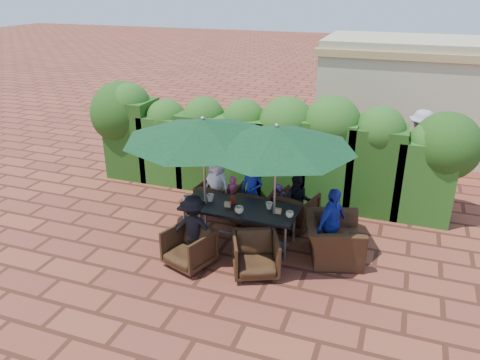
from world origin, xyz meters
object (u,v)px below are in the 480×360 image
(chair_far_right, at_px, (295,208))
(chair_end_right, at_px, (334,233))
(chair_near_left, at_px, (189,246))
(chair_far_mid, at_px, (254,204))
(chair_far_left, at_px, (215,196))
(chair_near_right, at_px, (256,253))
(umbrella_left, at_px, (203,129))
(dining_table, at_px, (240,210))
(umbrella_right, at_px, (276,137))

(chair_far_right, relative_size, chair_end_right, 0.69)
(chair_near_left, distance_m, chair_end_right, 2.60)
(chair_far_mid, bearing_deg, chair_near_left, 74.03)
(chair_far_left, xyz_separation_m, chair_near_right, (1.59, -1.98, 0.04))
(chair_far_left, distance_m, chair_far_right, 1.82)
(chair_far_left, bearing_deg, umbrella_left, 109.37)
(chair_far_right, bearing_deg, dining_table, 64.09)
(umbrella_left, bearing_deg, chair_near_right, -33.30)
(umbrella_left, xyz_separation_m, chair_far_mid, (0.69, 0.94, -1.80))
(dining_table, distance_m, chair_end_right, 1.80)
(umbrella_left, height_order, chair_far_left, umbrella_left)
(chair_far_right, bearing_deg, umbrella_left, 49.13)
(umbrella_right, relative_size, chair_near_right, 3.56)
(chair_far_right, relative_size, chair_near_left, 1.03)
(dining_table, bearing_deg, chair_far_left, 132.00)
(dining_table, relative_size, chair_end_right, 1.91)
(chair_near_left, bearing_deg, dining_table, 81.56)
(dining_table, relative_size, chair_far_mid, 2.66)
(umbrella_left, bearing_deg, umbrella_right, 0.64)
(chair_far_left, height_order, chair_near_left, chair_near_left)
(umbrella_left, bearing_deg, chair_far_mid, 53.73)
(chair_far_mid, distance_m, chair_near_right, 1.90)
(chair_near_right, distance_m, chair_end_right, 1.51)
(chair_end_right, bearing_deg, chair_near_left, 99.42)
(chair_near_left, bearing_deg, chair_far_mid, 93.02)
(chair_far_right, bearing_deg, chair_near_right, 97.69)
(umbrella_right, bearing_deg, chair_near_right, -94.22)
(chair_near_left, height_order, chair_near_right, chair_near_right)
(dining_table, distance_m, umbrella_left, 1.68)
(chair_far_right, height_order, chair_end_right, chair_end_right)
(chair_near_left, bearing_deg, umbrella_right, 58.66)
(dining_table, distance_m, chair_near_left, 1.24)
(chair_near_right, bearing_deg, umbrella_right, 61.30)
(dining_table, relative_size, chair_near_left, 2.86)
(umbrella_left, distance_m, umbrella_right, 1.37)
(chair_far_right, xyz_separation_m, chair_near_right, (-0.23, -1.91, -0.00))
(umbrella_left, xyz_separation_m, umbrella_right, (1.37, 0.02, -0.00))
(chair_far_right, distance_m, chair_near_left, 2.50)
(chair_far_mid, height_order, chair_end_right, chair_end_right)
(chair_near_right, bearing_deg, chair_near_left, 162.78)
(dining_table, distance_m, umbrella_right, 1.69)
(dining_table, xyz_separation_m, chair_near_right, (0.62, -0.91, -0.28))
(dining_table, bearing_deg, chair_far_right, 49.55)
(umbrella_right, bearing_deg, chair_near_left, -140.67)
(chair_far_left, height_order, chair_near_right, chair_near_right)
(chair_end_right, bearing_deg, umbrella_left, 76.51)
(umbrella_right, bearing_deg, umbrella_left, -179.36)
(umbrella_left, distance_m, chair_near_left, 2.09)
(dining_table, xyz_separation_m, chair_far_mid, (0.01, 0.88, -0.26))
(chair_far_left, xyz_separation_m, chair_far_mid, (0.97, -0.19, 0.06))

